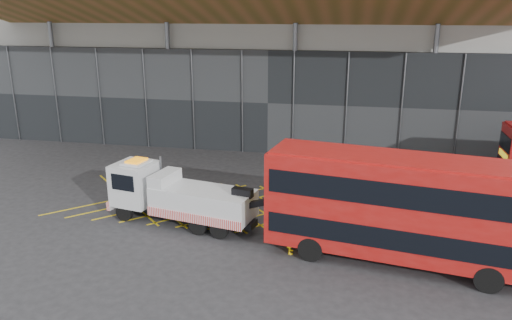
# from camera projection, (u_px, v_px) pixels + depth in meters

# --- Properties ---
(ground_plane) EXTENTS (120.00, 120.00, 0.00)m
(ground_plane) POSITION_uv_depth(u_px,v_px,m) (201.00, 203.00, 29.44)
(ground_plane) COLOR #28282A
(road_markings) EXTENTS (27.96, 7.16, 0.01)m
(road_markings) POSITION_uv_depth(u_px,v_px,m) (296.00, 210.00, 28.41)
(road_markings) COLOR yellow
(road_markings) RESTS_ON ground_plane
(construction_building) EXTENTS (55.00, 23.97, 18.00)m
(construction_building) POSITION_uv_depth(u_px,v_px,m) (281.00, 33.00, 43.73)
(construction_building) COLOR gray
(construction_building) RESTS_ON ground_plane
(recovery_truck) EXTENTS (9.49, 3.82, 3.30)m
(recovery_truck) POSITION_uv_depth(u_px,v_px,m) (176.00, 196.00, 26.41)
(recovery_truck) COLOR black
(recovery_truck) RESTS_ON ground_plane
(bus_towed) EXTENTS (12.47, 4.83, 4.96)m
(bus_towed) POSITION_uv_depth(u_px,v_px,m) (405.00, 206.00, 21.79)
(bus_towed) COLOR #9E0F0C
(bus_towed) RESTS_ON ground_plane
(worker) EXTENTS (0.52, 0.72, 1.84)m
(worker) POSITION_uv_depth(u_px,v_px,m) (291.00, 235.00, 23.24)
(worker) COLOR yellow
(worker) RESTS_ON ground_plane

